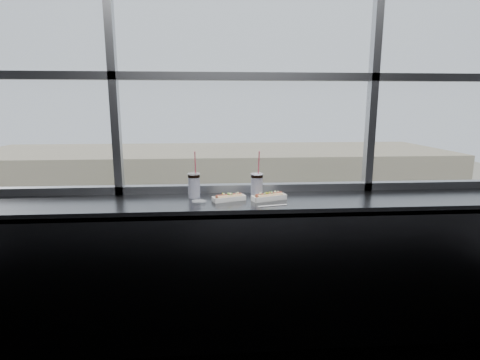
{
  "coord_description": "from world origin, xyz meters",
  "views": [
    {
      "loc": [
        -0.27,
        -1.44,
        1.79
      ],
      "look_at": [
        -0.07,
        1.23,
        1.25
      ],
      "focal_mm": 28.0,
      "sensor_mm": 36.0,
      "label": 1
    }
  ],
  "objects": [
    {
      "name": "counter_fascia",
      "position": [
        0.0,
        0.97,
        0.55
      ],
      "size": [
        6.0,
        0.04,
        1.04
      ],
      "primitive_type": "cube",
      "color": "#535558",
      "rests_on": "ground"
    },
    {
      "name": "car_far_a",
      "position": [
        -9.9,
        25.5,
        -9.93
      ],
      "size": [
        2.75,
        6.13,
        2.01
      ],
      "primitive_type": "imported",
      "rotation": [
        0.0,
        0.0,
        1.61
      ],
      "color": "#282626",
      "rests_on": "street_asphalt"
    },
    {
      "name": "car_near_b",
      "position": [
        -6.97,
        17.5,
        -9.87
      ],
      "size": [
        2.82,
        6.48,
        2.14
      ],
      "primitive_type": "imported",
      "rotation": [
        0.0,
        0.0,
        1.59
      ],
      "color": "black",
      "rests_on": "street_asphalt"
    },
    {
      "name": "pedestrian_c",
      "position": [
        3.94,
        30.36,
        -10.03
      ],
      "size": [
        0.62,
        0.83,
        1.86
      ],
      "primitive_type": "imported",
      "rotation": [
        0.0,
        0.0,
        4.71
      ],
      "color": "#66605B",
      "rests_on": "far_sidewalk"
    },
    {
      "name": "tree_center",
      "position": [
        1.78,
        29.5,
        -7.71
      ],
      "size": [
        3.11,
        3.11,
        4.85
      ],
      "color": "#47382B",
      "rests_on": "far_sidewalk"
    },
    {
      "name": "car_near_d",
      "position": [
        5.75,
        17.5,
        -9.88
      ],
      "size": [
        3.22,
        6.59,
        2.13
      ],
      "primitive_type": "imported",
      "rotation": [
        0.0,
        0.0,
        1.66
      ],
      "color": "white",
      "rests_on": "street_asphalt"
    },
    {
      "name": "tree_left",
      "position": [
        -8.65,
        29.5,
        -7.51
      ],
      "size": [
        3.29,
        3.29,
        5.14
      ],
      "color": "#47382B",
      "rests_on": "far_sidewalk"
    },
    {
      "name": "window_mullions",
      "position": [
        0.0,
        1.5,
        2.3
      ],
      "size": [
        6.0,
        0.08,
        2.4
      ],
      "primitive_type": null,
      "color": "gray",
      "rests_on": "ground"
    },
    {
      "name": "hotdog_tray_left",
      "position": [
        -0.15,
        1.21,
        1.12
      ],
      "size": [
        0.25,
        0.15,
        0.06
      ],
      "rotation": [
        0.0,
        0.0,
        0.33
      ],
      "color": "white",
      "rests_on": "counter"
    },
    {
      "name": "counter",
      "position": [
        0.0,
        1.23,
        1.07
      ],
      "size": [
        6.0,
        0.55,
        0.06
      ],
      "primitive_type": "cube",
      "color": "#535558",
      "rests_on": "ground"
    },
    {
      "name": "window_glass",
      "position": [
        0.0,
        1.52,
        2.3
      ],
      "size": [
        6.0,
        0.0,
        6.0
      ],
      "primitive_type": "plane",
      "rotation": [
        1.57,
        0.0,
        0.0
      ],
      "color": "silver",
      "rests_on": "ground"
    },
    {
      "name": "far_sidewalk",
      "position": [
        0.0,
        29.5,
        -10.98
      ],
      "size": [
        80.0,
        6.0,
        0.04
      ],
      "primitive_type": "cube",
      "color": "gray",
      "rests_on": "plaza_ground"
    },
    {
      "name": "soda_cup_left",
      "position": [
        -0.41,
        1.33,
        1.2
      ],
      "size": [
        0.1,
        0.1,
        0.35
      ],
      "color": "white",
      "rests_on": "counter"
    },
    {
      "name": "street_asphalt",
      "position": [
        0.0,
        21.5,
        -10.97
      ],
      "size": [
        80.0,
        10.0,
        0.06
      ],
      "primitive_type": "cube",
      "color": "black",
      "rests_on": "plaza_ground"
    },
    {
      "name": "car_far_c",
      "position": [
        11.84,
        25.5,
        -9.8
      ],
      "size": [
        3.57,
        7.08,
        2.27
      ],
      "primitive_type": "imported",
      "rotation": [
        0.0,
        0.0,
        1.68
      ],
      "color": "beige",
      "rests_on": "street_asphalt"
    },
    {
      "name": "soda_cup_right",
      "position": [
        0.06,
        1.28,
        1.2
      ],
      "size": [
        0.1,
        0.1,
        0.36
      ],
      "color": "white",
      "rests_on": "counter"
    },
    {
      "name": "wrapper",
      "position": [
        -0.37,
        1.16,
        1.11
      ],
      "size": [
        0.1,
        0.07,
        0.03
      ],
      "primitive_type": "ellipsoid",
      "color": "silver",
      "rests_on": "counter"
    },
    {
      "name": "hotdog_tray_right",
      "position": [
        0.14,
        1.21,
        1.13
      ],
      "size": [
        0.27,
        0.17,
        0.06
      ],
      "rotation": [
        0.0,
        0.0,
        0.34
      ],
      "color": "white",
      "rests_on": "counter"
    },
    {
      "name": "far_building",
      "position": [
        0.0,
        39.5,
        -7.0
      ],
      "size": [
        50.0,
        14.0,
        8.0
      ],
      "primitive_type": "cube",
      "color": "tan",
      "rests_on": "plaza_ground"
    },
    {
      "name": "pedestrian_b",
      "position": [
        -2.96,
        30.56,
        -9.85
      ],
      "size": [
        0.99,
        0.74,
        2.22
      ],
      "primitive_type": "imported",
      "color": "#66605B",
      "rests_on": "far_sidewalk"
    },
    {
      "name": "tree_right",
      "position": [
        9.61,
        29.5,
        -7.38
      ],
      "size": [
        3.42,
        3.42,
        5.35
      ],
      "color": "#47382B",
      "rests_on": "far_sidewalk"
    },
    {
      "name": "wall_back_lower",
      "position": [
        0.0,
        1.5,
        0.55
      ],
      "size": [
        6.0,
        0.0,
        6.0
      ],
      "primitive_type": "plane",
      "rotation": [
        1.57,
        0.0,
        0.0
      ],
      "color": "black",
      "rests_on": "ground"
    },
    {
      "name": "car_far_b",
      "position": [
        1.46,
        25.5,
        -9.95
      ],
      "size": [
        2.71,
        6.01,
        1.97
      ],
      "primitive_type": "imported",
      "rotation": [
        0.0,
        0.0,
        1.61
      ],
      "color": "maroon",
      "rests_on": "street_asphalt"
    },
    {
      "name": "car_near_e",
      "position": [
        14.53,
        17.5,
        -9.88
      ],
      "size": [
        3.45,
        6.66,
        2.13
      ],
      "primitive_type": "imported",
      "rotation": [
        0.0,
        0.0,
        1.44
      ],
      "color": "navy",
      "rests_on": "street_asphalt"
    },
    {
      "name": "pedestrian_a",
      "position": [
        -7.01,
        29.92,
        -9.9
      ],
      "size": [
        0.94,
        0.7,
        2.11
      ],
      "primitive_type": "imported",
      "rotation": [
        0.0,
        0.0,
        3.14
      ],
      "color": "#66605B",
      "rests_on": "far_sidewalk"
    },
    {
      "name": "loose_straw",
      "position": [
        0.14,
        1.04,
        1.1
      ],
      "size": [
        0.21,
        0.05,
        0.01
      ],
      "primitive_type": "cylinder",
      "rotation": [
        0.0,
        1.57,
        0.2
      ],
      "color": "white",
      "rests_on": "counter"
    },
    {
      "name": "pedestrian_d",
      "position": [
        8.07,
        29.85,
        -9.88
      ],
      "size": [
        0.72,
        0.96,
        2.15
      ],
      "primitive_type": "imported",
      "rotation": [
        0.0,
        0.0,
        1.57
      ],
      "color": "#66605B",
      "rests_on": "far_sidewalk"
    },
    {
      "name": "plaza_ground",
      "position": [
        0.0,
        45.0,
        -11.0
      ],
      "size": [
        120.0,
        120.0,
        0.0
      ],
      "primitive_type": "plane",
      "color": "gray",
      "rests_on": "ground"
    }
  ]
}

